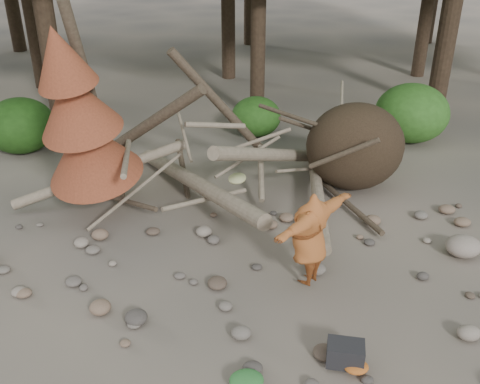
{
  "coord_description": "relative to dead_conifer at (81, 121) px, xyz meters",
  "views": [
    {
      "loc": [
        -1.01,
        -6.53,
        5.49
      ],
      "look_at": [
        -0.25,
        1.5,
        1.4
      ],
      "focal_mm": 40.0,
      "sensor_mm": 36.0,
      "label": 1
    }
  ],
  "objects": [
    {
      "name": "ground",
      "position": [
        3.12,
        -3.37,
        -2.11
      ],
      "size": [
        120.0,
        120.0,
        0.0
      ],
      "primitive_type": "plane",
      "color": "#514C44",
      "rests_on": "ground"
    },
    {
      "name": "deadfall_pile",
      "position": [
        5.13,
        0.87,
        -1.16
      ],
      "size": [
        8.55,
        5.24,
        3.3
      ],
      "color": "#332619",
      "rests_on": "ground"
    },
    {
      "name": "dead_conifer",
      "position": [
        0.0,
        0.0,
        0.0
      ],
      "size": [
        2.06,
        2.16,
        4.35
      ],
      "color": "#4C3F30",
      "rests_on": "ground"
    },
    {
      "name": "bush_left",
      "position": [
        -2.38,
        3.83,
        -1.39
      ],
      "size": [
        1.8,
        1.8,
        1.44
      ],
      "primitive_type": "ellipsoid",
      "color": "#1F4813",
      "rests_on": "ground"
    },
    {
      "name": "bush_mid",
      "position": [
        3.92,
        4.43,
        -1.55
      ],
      "size": [
        1.4,
        1.4,
        1.12
      ],
      "primitive_type": "ellipsoid",
      "color": "#295C1A",
      "rests_on": "ground"
    },
    {
      "name": "bush_right",
      "position": [
        8.12,
        3.63,
        -1.31
      ],
      "size": [
        2.0,
        2.0,
        1.6
      ],
      "primitive_type": "ellipsoid",
      "color": "#336D21",
      "rests_on": "ground"
    },
    {
      "name": "frisbee_thrower",
      "position": [
        3.92,
        -2.69,
        -1.2
      ],
      "size": [
        2.25,
        1.8,
        1.99
      ],
      "color": "#A45425",
      "rests_on": "ground"
    },
    {
      "name": "backpack",
      "position": [
        4.06,
        -4.56,
        -1.94
      ],
      "size": [
        0.58,
        0.46,
        0.34
      ],
      "primitive_type": "cube",
      "rotation": [
        0.0,
        0.0,
        -0.27
      ],
      "color": "black",
      "rests_on": "ground"
    },
    {
      "name": "cloth_green",
      "position": [
        2.67,
        -4.82,
        -2.03
      ],
      "size": [
        0.46,
        0.38,
        0.17
      ],
      "primitive_type": "ellipsoid",
      "color": "#2B6D2F",
      "rests_on": "ground"
    },
    {
      "name": "cloth_orange",
      "position": [
        4.18,
        -4.7,
        -2.05
      ],
      "size": [
        0.34,
        0.28,
        0.12
      ],
      "primitive_type": "ellipsoid",
      "color": "#B85C1F",
      "rests_on": "ground"
    },
    {
      "name": "boulder_mid_right",
      "position": [
        6.95,
        -2.07,
        -1.92
      ],
      "size": [
        0.64,
        0.58,
        0.39
      ],
      "primitive_type": "ellipsoid",
      "color": "gray",
      "rests_on": "ground"
    }
  ]
}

